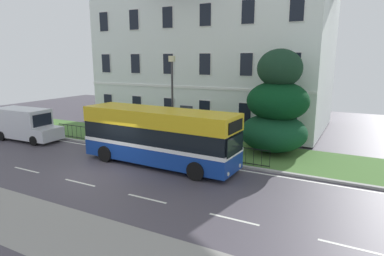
{
  "coord_description": "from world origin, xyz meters",
  "views": [
    {
      "loc": [
        11.94,
        -12.6,
        5.93
      ],
      "look_at": [
        3.03,
        4.2,
        1.92
      ],
      "focal_mm": 30.67,
      "sensor_mm": 36.0,
      "label": 1
    }
  ],
  "objects": [
    {
      "name": "ground_plane",
      "position": [
        0.0,
        0.96,
        -0.02
      ],
      "size": [
        60.0,
        56.0,
        0.18
      ],
      "color": "#46414A"
    },
    {
      "name": "white_panel_van",
      "position": [
        -10.24,
        2.69,
        1.2
      ],
      "size": [
        5.42,
        2.24,
        2.34
      ],
      "rotation": [
        0.0,
        0.0,
        0.04
      ],
      "color": "silver",
      "rests_on": "ground_plane"
    },
    {
      "name": "single_decker_bus",
      "position": [
        1.87,
        2.4,
        1.68
      ],
      "size": [
        9.36,
        2.79,
        3.19
      ],
      "rotation": [
        0.0,
        0.0,
        -0.03
      ],
      "color": "navy",
      "rests_on": "ground_plane"
    },
    {
      "name": "litter_bin",
      "position": [
        -6.09,
        5.08,
        0.67
      ],
      "size": [
        0.51,
        0.51,
        1.1
      ],
      "color": "#4C4742",
      "rests_on": "ground_plane"
    },
    {
      "name": "georgian_townhouse",
      "position": [
        -0.46,
        15.28,
        6.64
      ],
      "size": [
        19.7,
        11.07,
        12.99
      ],
      "color": "white",
      "rests_on": "ground_plane"
    },
    {
      "name": "street_lamp_post",
      "position": [
        0.94,
        5.44,
        3.6
      ],
      "size": [
        0.36,
        0.24,
        6.01
      ],
      "color": "#333338",
      "rests_on": "ground_plane"
    },
    {
      "name": "iron_verge_railing",
      "position": [
        -0.46,
        4.4,
        0.62
      ],
      "size": [
        16.35,
        0.04,
        0.97
      ],
      "color": "black",
      "rests_on": "ground_plane"
    },
    {
      "name": "evergreen_tree",
      "position": [
        7.12,
        7.69,
        2.87
      ],
      "size": [
        4.16,
        4.16,
        6.43
      ],
      "color": "#423328",
      "rests_on": "ground_plane"
    }
  ]
}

